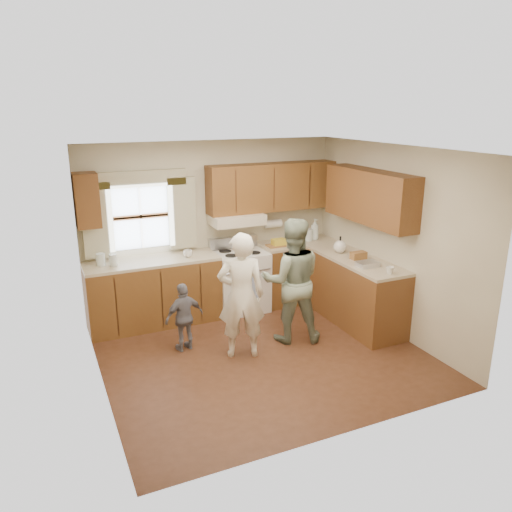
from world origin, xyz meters
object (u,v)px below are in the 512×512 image
woman_right (292,281)px  child (184,317)px  stove (240,280)px  woman_left (241,296)px

woman_right → child: bearing=7.7°
stove → woman_left: size_ratio=0.68×
woman_left → stove: bearing=-93.5°
woman_left → woman_right: size_ratio=0.96×
woman_right → woman_left: bearing=29.7°
stove → child: size_ratio=1.21×
stove → child: bearing=-140.7°
stove → child: 1.46m
stove → woman_left: 1.48m
woman_right → child: (-1.35, 0.29, -0.38)m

